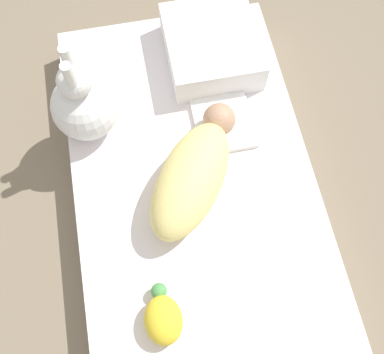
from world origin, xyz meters
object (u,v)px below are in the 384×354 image
Objects in this scene: bunny_plush at (84,104)px; turtle_plush at (163,318)px; swaddled_baby at (193,174)px; pillow at (212,47)px.

bunny_plush is 0.69m from turtle_plush.
turtle_plush is at bearing -168.10° from swaddled_baby.
swaddled_baby reaches higher than turtle_plush.
bunny_plush is at bearing 11.15° from turtle_plush.
swaddled_baby is 1.29× the size of bunny_plush.
pillow is 0.96× the size of bunny_plush.
bunny_plush is 2.10× the size of turtle_plush.
swaddled_baby is 2.71× the size of turtle_plush.
pillow is at bearing 15.79° from swaddled_baby.
pillow is at bearing -67.21° from bunny_plush.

